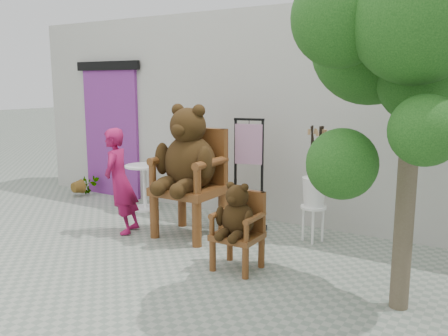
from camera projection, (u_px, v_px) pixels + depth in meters
name	position (u px, v px, depth m)	size (l,w,h in m)	color
ground_plane	(149.00, 282.00, 4.73)	(60.00, 60.00, 0.00)	gray
back_wall	(282.00, 114.00, 7.07)	(9.00, 1.00, 3.00)	#AFADA4
doorway	(112.00, 130.00, 8.23)	(1.40, 0.11, 2.33)	#742A7E
chair_big	(189.00, 162.00, 6.03)	(0.82, 0.89, 1.71)	#512B11
chair_small	(238.00, 219.00, 4.98)	(0.47, 0.51, 0.94)	#512B11
person	(120.00, 181.00, 6.20)	(0.50, 0.33, 1.38)	maroon
cafe_table	(145.00, 182.00, 7.41)	(0.60, 0.60, 0.70)	white
display_stand	(248.00, 189.00, 6.24)	(0.52, 0.45, 1.51)	black
stool_bucket	(314.00, 191.00, 5.85)	(0.32, 0.32, 1.45)	white
tree	(405.00, 30.00, 3.94)	(1.97, 1.90, 3.17)	#453A29
potted_plant	(84.00, 184.00, 8.34)	(0.38, 0.33, 0.42)	#11380F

